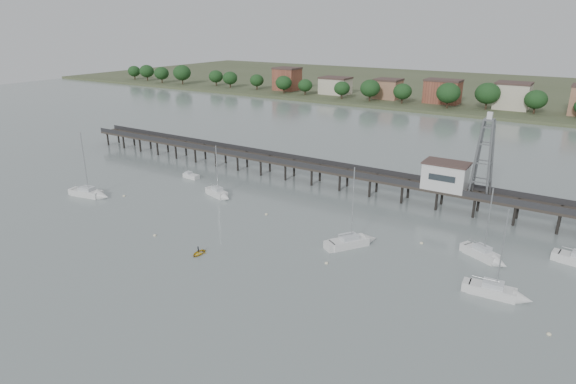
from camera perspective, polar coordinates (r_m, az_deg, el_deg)
name	(u,v)px	position (r m, az deg, el deg)	size (l,w,h in m)	color
ground_plane	(102,317)	(65.70, -21.19, -13.61)	(500.00, 500.00, 0.00)	gray
pier	(330,170)	(106.47, 4.96, 2.67)	(150.00, 5.00, 5.50)	#2D2823
pier_building	(445,175)	(97.21, 18.16, 1.88)	(8.40, 5.40, 5.30)	silver
lattice_tower	(484,158)	(94.77, 22.21, 3.75)	(3.20, 3.20, 15.50)	slate
sailboat_c	(356,241)	(79.81, 8.07, -5.79)	(6.84, 8.51, 14.12)	white
sailboat_b	(220,194)	(100.98, -8.09, -0.28)	(7.13, 3.74, 11.45)	white
sailboat_d	(502,293)	(70.78, 24.04, -10.90)	(8.04, 2.80, 13.10)	white
sailboat_a	(93,194)	(108.19, -22.13, -0.22)	(9.06, 4.10, 14.40)	white
sailboat_f	(487,257)	(80.07, 22.54, -7.09)	(7.43, 5.20, 12.10)	white
white_tender	(191,176)	(114.83, -11.44, 1.88)	(4.15, 1.93, 1.58)	white
yellow_dinghy	(199,254)	(77.50, -10.55, -7.26)	(1.89, 0.55, 2.65)	gold
dinghy_occupant	(199,254)	(77.50, -10.55, -7.26)	(0.41, 1.12, 0.27)	black
mooring_buoys	(285,240)	(80.69, -0.35, -5.72)	(80.74, 22.10, 0.39)	#F9EFC1
far_shore	(492,91)	(276.15, 23.05, 10.99)	(500.00, 170.00, 10.40)	#475133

